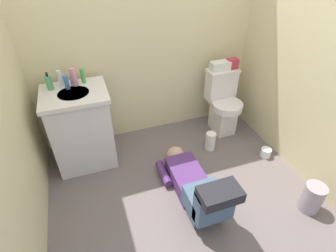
{
  "coord_description": "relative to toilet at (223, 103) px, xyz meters",
  "views": [
    {
      "loc": [
        -0.68,
        -1.63,
        1.97
      ],
      "look_at": [
        0.02,
        0.34,
        0.45
      ],
      "focal_mm": 28.04,
      "sensor_mm": 36.0,
      "label": 1
    }
  ],
  "objects": [
    {
      "name": "vanity_cabinet",
      "position": [
        -1.61,
        -0.03,
        0.05
      ],
      "size": [
        0.6,
        0.52,
        0.82
      ],
      "color": "silver",
      "rests_on": "ground_plane"
    },
    {
      "name": "ground_plane",
      "position": [
        -0.82,
        -0.67,
        -0.39
      ],
      "size": [
        2.91,
        2.93,
        0.04
      ],
      "primitive_type": "cube",
      "color": "#675C5A"
    },
    {
      "name": "toilet_paper_roll",
      "position": [
        0.22,
        -0.63,
        -0.32
      ],
      "size": [
        0.11,
        0.11,
        0.1
      ],
      "primitive_type": "cylinder",
      "color": "white",
      "rests_on": "ground_plane"
    },
    {
      "name": "toiletry_bag",
      "position": [
        0.1,
        0.09,
        0.44
      ],
      "size": [
        0.12,
        0.09,
        0.11
      ],
      "primitive_type": "cube",
      "color": "#B22D3F",
      "rests_on": "toilet"
    },
    {
      "name": "tissue_box",
      "position": [
        -0.05,
        0.09,
        0.43
      ],
      "size": [
        0.22,
        0.11,
        0.1
      ],
      "primitive_type": "cube",
      "color": "silver",
      "rests_on": "toilet"
    },
    {
      "name": "trash_can",
      "position": [
        0.16,
        -1.33,
        -0.23
      ],
      "size": [
        0.17,
        0.17,
        0.28
      ],
      "primitive_type": "cylinder",
      "color": "gray",
      "rests_on": "ground_plane"
    },
    {
      "name": "bottle_green",
      "position": [
        -1.5,
        0.13,
        0.52
      ],
      "size": [
        0.04,
        0.04,
        0.14
      ],
      "primitive_type": "cylinder",
      "color": "#46A34E",
      "rests_on": "vanity_cabinet"
    },
    {
      "name": "bottle_clear",
      "position": [
        -1.7,
        0.13,
        0.53
      ],
      "size": [
        0.05,
        0.05,
        0.15
      ],
      "primitive_type": "cylinder",
      "color": "silver",
      "rests_on": "vanity_cabinet"
    },
    {
      "name": "paper_towel_roll",
      "position": [
        -0.3,
        -0.32,
        -0.26
      ],
      "size": [
        0.11,
        0.11,
        0.22
      ],
      "primitive_type": "cylinder",
      "color": "white",
      "rests_on": "ground_plane"
    },
    {
      "name": "bottle_blue",
      "position": [
        -1.65,
        0.05,
        0.52
      ],
      "size": [
        0.04,
        0.04,
        0.13
      ],
      "primitive_type": "cylinder",
      "color": "#3E6CB2",
      "rests_on": "vanity_cabinet"
    },
    {
      "name": "soap_dispenser",
      "position": [
        -1.8,
        0.09,
        0.52
      ],
      "size": [
        0.06,
        0.06,
        0.17
      ],
      "color": "#4B9B61",
      "rests_on": "vanity_cabinet"
    },
    {
      "name": "bottle_pink",
      "position": [
        -1.58,
        0.1,
        0.54
      ],
      "size": [
        0.06,
        0.06,
        0.17
      ],
      "primitive_type": "cylinder",
      "color": "pink",
      "rests_on": "vanity_cabinet"
    },
    {
      "name": "toilet",
      "position": [
        0.0,
        0.0,
        0.0
      ],
      "size": [
        0.36,
        0.46,
        0.75
      ],
      "color": "silver",
      "rests_on": "ground_plane"
    },
    {
      "name": "wall_back",
      "position": [
        -0.82,
        0.34,
        0.83
      ],
      "size": [
        2.57,
        0.08,
        2.4
      ],
      "primitive_type": "cube",
      "color": "beige",
      "rests_on": "ground_plane"
    },
    {
      "name": "person_plumber",
      "position": [
        -0.75,
        -0.9,
        -0.19
      ],
      "size": [
        0.39,
        1.06,
        0.52
      ],
      "color": "#512D6B",
      "rests_on": "ground_plane"
    },
    {
      "name": "wall_right",
      "position": [
        0.42,
        -0.67,
        0.83
      ],
      "size": [
        0.08,
        1.93,
        2.4
      ],
      "primitive_type": "cube",
      "color": "beige",
      "rests_on": "ground_plane"
    },
    {
      "name": "faucet",
      "position": [
        -1.61,
        0.11,
        0.5
      ],
      "size": [
        0.02,
        0.02,
        0.1
      ],
      "primitive_type": "cylinder",
      "color": "silver",
      "rests_on": "vanity_cabinet"
    }
  ]
}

